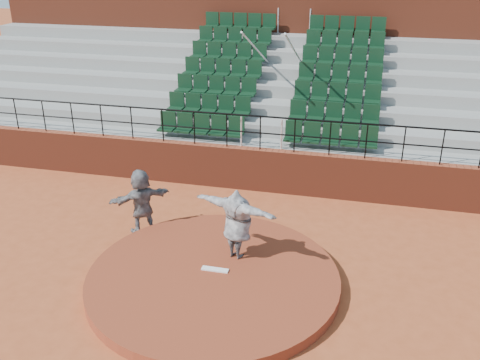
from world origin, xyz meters
name	(u,v)px	position (x,y,z in m)	size (l,w,h in m)	color
ground	(213,283)	(0.00, 0.00, 0.00)	(90.00, 90.00, 0.00)	#A74A25
pitchers_mound	(213,279)	(0.00, 0.00, 0.12)	(5.50, 5.50, 0.25)	maroon
pitching_rubber	(215,269)	(0.00, 0.15, 0.27)	(0.60, 0.15, 0.03)	white
boundary_wall	(260,170)	(0.00, 5.00, 0.65)	(24.00, 0.30, 1.30)	maroon
wall_railing	(260,125)	(0.00, 5.00, 2.03)	(24.04, 0.05, 1.03)	black
seating_deck	(281,110)	(0.00, 8.65, 1.43)	(24.00, 5.97, 4.63)	gray
press_box_facade	(299,31)	(0.00, 12.60, 3.55)	(24.00, 3.00, 7.10)	maroon
pitcher	(237,224)	(0.34, 0.83, 1.09)	(2.07, 0.56, 1.69)	black
fielder	(142,201)	(-2.40, 1.83, 0.85)	(1.58, 0.50, 1.71)	black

